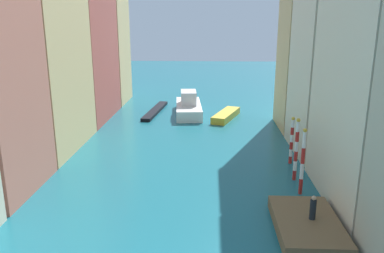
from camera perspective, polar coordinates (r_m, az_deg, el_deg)
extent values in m
plane|color=#196070|center=(39.57, -0.68, -1.84)|extent=(154.00, 154.00, 0.00)
cube|color=#DBB77A|center=(37.83, -21.70, 9.98)|extent=(6.33, 11.02, 17.71)
cube|color=#B25147|center=(48.47, -16.32, 13.52)|extent=(6.33, 11.65, 21.26)
cube|color=#DBB77A|center=(58.17, -12.95, 11.54)|extent=(6.33, 7.59, 16.34)
cube|color=beige|center=(36.38, 20.53, 10.61)|extent=(6.33, 8.58, 18.59)
cube|color=#DBB77A|center=(44.38, 17.28, 11.31)|extent=(6.33, 7.15, 18.15)
cube|color=brown|center=(23.87, 16.56, -13.73)|extent=(3.59, 6.00, 0.76)
cylinder|color=black|center=(23.51, 17.36, -11.60)|extent=(0.36, 0.36, 1.18)
sphere|color=tan|center=(23.20, 17.51, -10.01)|extent=(0.26, 0.26, 0.26)
cylinder|color=red|center=(28.31, 15.70, -8.46)|extent=(0.26, 0.26, 1.13)
cylinder|color=white|center=(27.88, 15.87, -6.34)|extent=(0.26, 0.26, 1.13)
cylinder|color=red|center=(27.50, 16.04, -4.15)|extent=(0.26, 0.26, 1.13)
cylinder|color=white|center=(27.15, 16.21, -1.90)|extent=(0.26, 0.26, 1.13)
sphere|color=gold|center=(26.96, 16.32, -0.55)|extent=(0.28, 0.28, 0.28)
cylinder|color=red|center=(30.60, 14.83, -6.92)|extent=(0.27, 0.27, 0.76)
cylinder|color=white|center=(30.33, 14.93, -5.59)|extent=(0.27, 0.27, 0.76)
cylinder|color=red|center=(30.07, 15.03, -4.23)|extent=(0.27, 0.27, 0.76)
cylinder|color=white|center=(29.83, 15.13, -2.84)|extent=(0.27, 0.27, 0.76)
cylinder|color=red|center=(29.60, 15.24, -1.44)|extent=(0.27, 0.27, 0.76)
cylinder|color=white|center=(29.40, 15.34, -0.01)|extent=(0.27, 0.27, 0.76)
sphere|color=gold|center=(29.27, 15.41, 0.91)|extent=(0.30, 0.30, 0.30)
cylinder|color=red|center=(33.92, 14.27, -4.76)|extent=(0.27, 0.27, 0.64)
cylinder|color=white|center=(33.71, 14.34, -3.75)|extent=(0.27, 0.27, 0.64)
cylinder|color=red|center=(33.51, 14.41, -2.72)|extent=(0.27, 0.27, 0.64)
cylinder|color=white|center=(33.32, 14.48, -1.69)|extent=(0.27, 0.27, 0.64)
cylinder|color=red|center=(33.14, 14.55, -0.64)|extent=(0.27, 0.27, 0.64)
cylinder|color=white|center=(32.98, 14.63, 0.42)|extent=(0.27, 0.27, 0.64)
sphere|color=gold|center=(32.88, 14.68, 1.14)|extent=(0.29, 0.29, 0.29)
cube|color=white|center=(49.86, -0.51, 2.60)|extent=(3.86, 9.44, 1.34)
cube|color=silver|center=(49.55, -0.51, 4.29)|extent=(2.19, 3.53, 1.66)
cube|color=black|center=(51.21, -5.43, 2.34)|extent=(2.16, 10.34, 0.40)
cube|color=gold|center=(47.80, 5.04, 1.66)|extent=(3.83, 6.97, 0.82)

